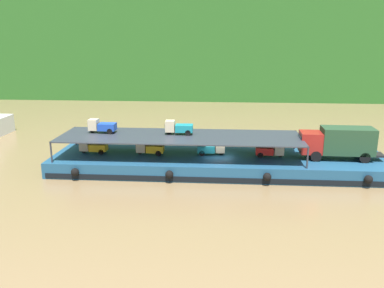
{
  "coord_description": "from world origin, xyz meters",
  "views": [
    {
      "loc": [
        0.18,
        -37.53,
        12.75
      ],
      "look_at": [
        -2.61,
        0.0,
        2.7
      ],
      "focal_mm": 37.11,
      "sensor_mm": 36.0,
      "label": 1
    }
  ],
  "objects_px": {
    "mini_truck_lower_fore": "(270,150)",
    "mini_truck_lower_stern": "(93,146)",
    "mini_truck_lower_mid": "(212,148)",
    "mini_truck_lower_aft": "(150,148)",
    "mini_truck_upper_mid": "(179,127)",
    "covered_lorry": "(339,142)",
    "mini_truck_upper_stern": "(102,126)",
    "cargo_barge": "(218,164)"
  },
  "relations": [
    {
      "from": "mini_truck_lower_aft",
      "to": "mini_truck_lower_mid",
      "type": "height_order",
      "value": "same"
    },
    {
      "from": "cargo_barge",
      "to": "mini_truck_lower_fore",
      "type": "distance_m",
      "value": 5.26
    },
    {
      "from": "mini_truck_lower_mid",
      "to": "covered_lorry",
      "type": "bearing_deg",
      "value": -2.81
    },
    {
      "from": "cargo_barge",
      "to": "mini_truck_lower_stern",
      "type": "distance_m",
      "value": 12.75
    },
    {
      "from": "cargo_barge",
      "to": "mini_truck_lower_fore",
      "type": "height_order",
      "value": "mini_truck_lower_fore"
    },
    {
      "from": "mini_truck_lower_stern",
      "to": "mini_truck_lower_mid",
      "type": "xyz_separation_m",
      "value": [
        11.99,
        0.31,
        0.0
      ]
    },
    {
      "from": "mini_truck_lower_fore",
      "to": "mini_truck_upper_mid",
      "type": "relative_size",
      "value": 1.01
    },
    {
      "from": "cargo_barge",
      "to": "mini_truck_lower_aft",
      "type": "relative_size",
      "value": 11.97
    },
    {
      "from": "covered_lorry",
      "to": "mini_truck_upper_mid",
      "type": "bearing_deg",
      "value": 177.27
    },
    {
      "from": "mini_truck_lower_stern",
      "to": "mini_truck_lower_fore",
      "type": "distance_m",
      "value": 17.72
    },
    {
      "from": "mini_truck_lower_stern",
      "to": "mini_truck_lower_aft",
      "type": "relative_size",
      "value": 1.0
    },
    {
      "from": "mini_truck_lower_aft",
      "to": "mini_truck_upper_mid",
      "type": "distance_m",
      "value": 3.54
    },
    {
      "from": "covered_lorry",
      "to": "mini_truck_lower_mid",
      "type": "distance_m",
      "value": 12.16
    },
    {
      "from": "covered_lorry",
      "to": "mini_truck_lower_aft",
      "type": "relative_size",
      "value": 2.88
    },
    {
      "from": "cargo_barge",
      "to": "mini_truck_upper_mid",
      "type": "relative_size",
      "value": 11.89
    },
    {
      "from": "mini_truck_lower_mid",
      "to": "mini_truck_lower_fore",
      "type": "xyz_separation_m",
      "value": [
        5.73,
        -0.34,
        0.0
      ]
    },
    {
      "from": "mini_truck_lower_stern",
      "to": "mini_truck_upper_mid",
      "type": "height_order",
      "value": "mini_truck_upper_mid"
    },
    {
      "from": "mini_truck_lower_aft",
      "to": "cargo_barge",
      "type": "bearing_deg",
      "value": -1.3
    },
    {
      "from": "mini_truck_lower_stern",
      "to": "mini_truck_lower_mid",
      "type": "height_order",
      "value": "same"
    },
    {
      "from": "cargo_barge",
      "to": "mini_truck_upper_mid",
      "type": "bearing_deg",
      "value": 170.04
    },
    {
      "from": "mini_truck_lower_aft",
      "to": "mini_truck_lower_fore",
      "type": "relative_size",
      "value": 0.98
    },
    {
      "from": "mini_truck_upper_mid",
      "to": "mini_truck_lower_mid",
      "type": "bearing_deg",
      "value": -2.43
    },
    {
      "from": "mini_truck_lower_mid",
      "to": "mini_truck_lower_stern",
      "type": "bearing_deg",
      "value": -178.49
    },
    {
      "from": "mini_truck_lower_fore",
      "to": "covered_lorry",
      "type": "bearing_deg",
      "value": -2.24
    },
    {
      "from": "covered_lorry",
      "to": "mini_truck_lower_stern",
      "type": "relative_size",
      "value": 2.88
    },
    {
      "from": "mini_truck_lower_fore",
      "to": "mini_truck_upper_stern",
      "type": "xyz_separation_m",
      "value": [
        -16.86,
        0.57,
        2.0
      ]
    },
    {
      "from": "mini_truck_lower_aft",
      "to": "mini_truck_lower_fore",
      "type": "height_order",
      "value": "same"
    },
    {
      "from": "mini_truck_lower_fore",
      "to": "mini_truck_lower_stern",
      "type": "bearing_deg",
      "value": 179.91
    },
    {
      "from": "mini_truck_lower_fore",
      "to": "mini_truck_upper_stern",
      "type": "bearing_deg",
      "value": 178.06
    },
    {
      "from": "mini_truck_lower_stern",
      "to": "mini_truck_upper_stern",
      "type": "distance_m",
      "value": 2.24
    },
    {
      "from": "mini_truck_lower_aft",
      "to": "mini_truck_upper_stern",
      "type": "distance_m",
      "value": 5.37
    },
    {
      "from": "covered_lorry",
      "to": "mini_truck_lower_mid",
      "type": "xyz_separation_m",
      "value": [
        -12.1,
        0.59,
        -1.0
      ]
    },
    {
      "from": "covered_lorry",
      "to": "mini_truck_upper_mid",
      "type": "xyz_separation_m",
      "value": [
        -15.42,
        0.73,
        1.0
      ]
    },
    {
      "from": "mini_truck_upper_stern",
      "to": "covered_lorry",
      "type": "bearing_deg",
      "value": -2.02
    },
    {
      "from": "mini_truck_lower_aft",
      "to": "mini_truck_lower_fore",
      "type": "distance_m",
      "value": 11.92
    },
    {
      "from": "mini_truck_lower_aft",
      "to": "mini_truck_lower_mid",
      "type": "relative_size",
      "value": 0.99
    },
    {
      "from": "mini_truck_lower_aft",
      "to": "mini_truck_upper_mid",
      "type": "bearing_deg",
      "value": 10.82
    },
    {
      "from": "mini_truck_lower_mid",
      "to": "mini_truck_lower_fore",
      "type": "bearing_deg",
      "value": -3.44
    },
    {
      "from": "mini_truck_upper_stern",
      "to": "mini_truck_lower_stern",
      "type": "bearing_deg",
      "value": -147.8
    },
    {
      "from": "covered_lorry",
      "to": "mini_truck_lower_aft",
      "type": "distance_m",
      "value": 18.32
    },
    {
      "from": "covered_lorry",
      "to": "mini_truck_lower_stern",
      "type": "distance_m",
      "value": 24.11
    },
    {
      "from": "mini_truck_upper_stern",
      "to": "mini_truck_upper_mid",
      "type": "bearing_deg",
      "value": -0.63
    }
  ]
}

